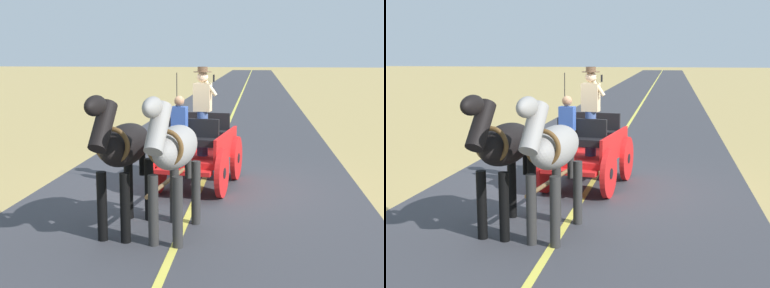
# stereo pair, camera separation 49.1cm
# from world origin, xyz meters

# --- Properties ---
(ground_plane) EXTENTS (200.00, 200.00, 0.00)m
(ground_plane) POSITION_xyz_m (0.00, 0.00, 0.00)
(ground_plane) COLOR tan
(road_surface) EXTENTS (6.57, 160.00, 0.01)m
(road_surface) POSITION_xyz_m (0.00, 0.00, 0.00)
(road_surface) COLOR #38383D
(road_surface) RESTS_ON ground
(road_centre_stripe) EXTENTS (0.12, 160.00, 0.00)m
(road_centre_stripe) POSITION_xyz_m (0.00, 0.00, 0.01)
(road_centre_stripe) COLOR #DBCC4C
(road_centre_stripe) RESTS_ON road_surface
(horse_drawn_carriage) EXTENTS (1.73, 4.51, 2.50)m
(horse_drawn_carriage) POSITION_xyz_m (0.06, -0.01, 0.82)
(horse_drawn_carriage) COLOR red
(horse_drawn_carriage) RESTS_ON ground
(horse_near_side) EXTENTS (0.75, 2.14, 2.21)m
(horse_near_side) POSITION_xyz_m (0.08, 3.05, 1.32)
(horse_near_side) COLOR gray
(horse_near_side) RESTS_ON ground
(horse_off_side) EXTENTS (0.74, 2.14, 2.21)m
(horse_off_side) POSITION_xyz_m (0.87, 2.94, 1.32)
(horse_off_side) COLOR black
(horse_off_side) RESTS_ON ground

